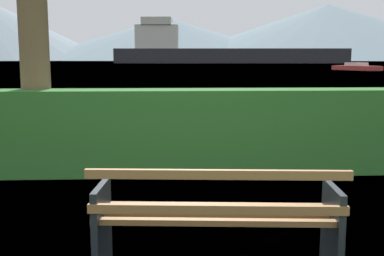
# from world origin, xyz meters

# --- Properties ---
(water_surface) EXTENTS (620.00, 620.00, 0.00)m
(water_surface) POSITION_xyz_m (0.00, 308.03, 0.00)
(water_surface) COLOR slate
(water_surface) RESTS_ON ground_plane
(park_bench) EXTENTS (1.88, 0.71, 0.87)m
(park_bench) POSITION_xyz_m (-0.00, -0.06, 0.43)
(park_bench) COLOR olive
(park_bench) RESTS_ON ground_plane
(hedge_row) EXTENTS (6.08, 0.67, 1.20)m
(hedge_row) POSITION_xyz_m (0.00, 3.22, 0.60)
(hedge_row) COLOR #2D6B28
(hedge_row) RESTS_ON ground_plane
(cargo_ship_large) EXTENTS (91.47, 17.88, 17.52)m
(cargo_ship_large) POSITION_xyz_m (17.80, 185.22, 4.90)
(cargo_ship_large) COLOR #232328
(cargo_ship_large) RESTS_ON water_surface
(tender_far) EXTENTS (4.80, 8.70, 1.13)m
(tender_far) POSITION_xyz_m (27.38, 65.33, 0.42)
(tender_far) COLOR #B2332D
(tender_far) RESTS_ON water_surface
(distant_hills) EXTENTS (779.43, 405.94, 76.86)m
(distant_hills) POSITION_xyz_m (13.52, 569.48, 33.11)
(distant_hills) COLOR gray
(distant_hills) RESTS_ON ground_plane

